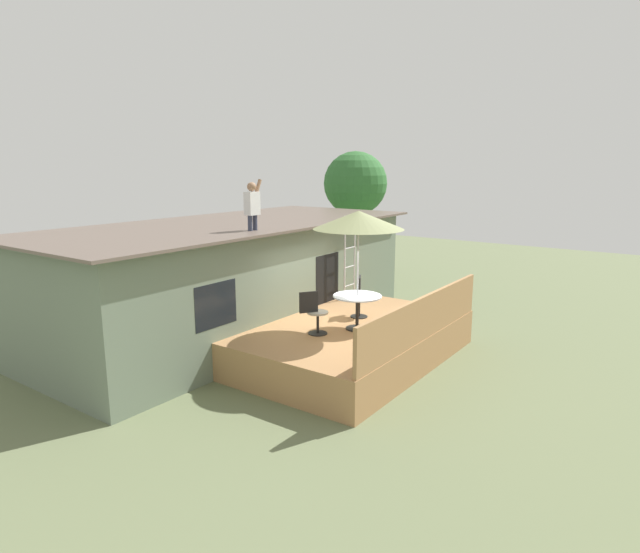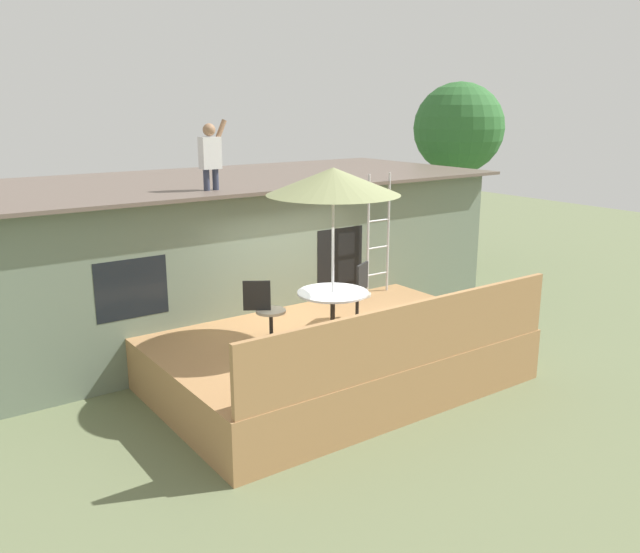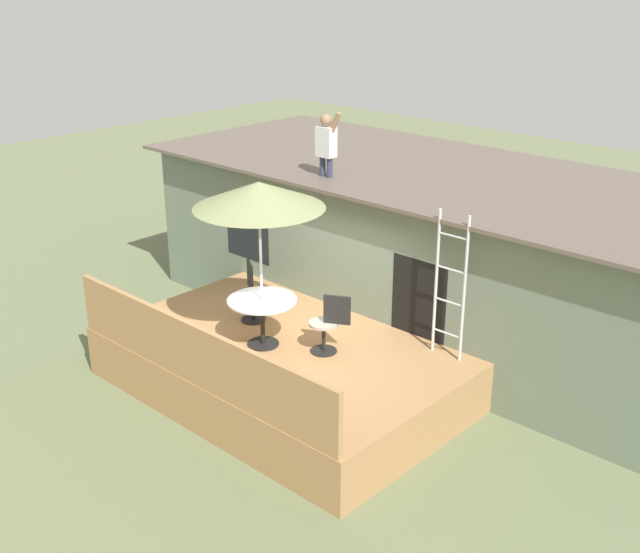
% 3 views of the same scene
% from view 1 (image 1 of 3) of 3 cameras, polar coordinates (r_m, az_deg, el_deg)
% --- Properties ---
extents(ground_plane, '(40.00, 40.00, 0.00)m').
position_cam_1_polar(ground_plane, '(12.15, 3.46, -8.76)').
color(ground_plane, '#66704C').
extents(house, '(10.50, 4.50, 2.85)m').
position_cam_1_polar(house, '(13.92, -9.11, -0.10)').
color(house, slate).
rests_on(house, ground).
extents(deck, '(5.39, 3.48, 0.80)m').
position_cam_1_polar(deck, '(12.02, 3.48, -6.98)').
color(deck, '#A87A4C').
rests_on(deck, ground).
extents(deck_railing, '(5.29, 0.08, 0.90)m').
position_cam_1_polar(deck_railing, '(11.01, 11.03, -4.32)').
color(deck_railing, '#A87A4C').
rests_on(deck_railing, deck).
extents(patio_table, '(1.04, 1.04, 0.74)m').
position_cam_1_polar(patio_table, '(11.45, 3.99, -2.79)').
color(patio_table, black).
rests_on(patio_table, deck).
extents(patio_umbrella, '(1.90, 1.90, 2.54)m').
position_cam_1_polar(patio_umbrella, '(11.14, 4.12, 6.01)').
color(patio_umbrella, silver).
rests_on(patio_umbrella, deck).
extents(step_ladder, '(0.52, 0.04, 2.20)m').
position_cam_1_polar(step_ladder, '(14.02, 3.19, 2.06)').
color(step_ladder, silver).
rests_on(step_ladder, deck).
extents(person_figure, '(0.47, 0.20, 1.11)m').
position_cam_1_polar(person_figure, '(11.86, -7.21, 7.81)').
color(person_figure, '#33384C').
rests_on(person_figure, house).
extents(patio_chair_left, '(0.57, 0.46, 0.92)m').
position_cam_1_polar(patio_chair_left, '(11.11, -0.59, -3.90)').
color(patio_chair_left, black).
rests_on(patio_chair_left, deck).
extents(patio_chair_right, '(0.58, 0.44, 0.92)m').
position_cam_1_polar(patio_chair_right, '(12.46, 4.21, -2.20)').
color(patio_chair_right, black).
rests_on(patio_chair_right, deck).
extents(backyard_tree, '(2.35, 2.35, 4.77)m').
position_cam_1_polar(backyard_tree, '(20.16, 3.78, 9.76)').
color(backyard_tree, brown).
rests_on(backyard_tree, ground).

